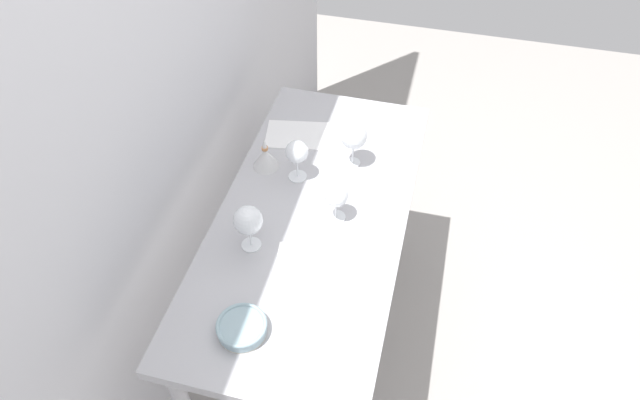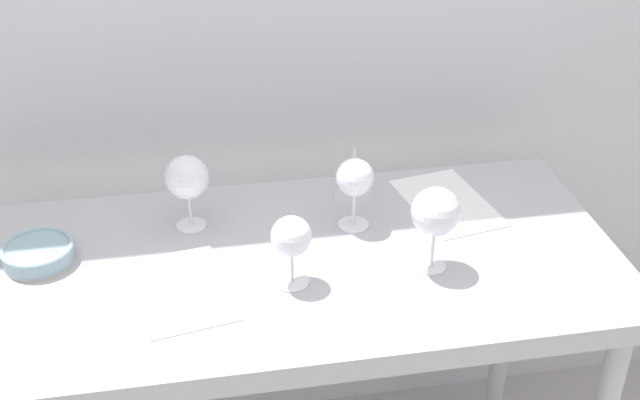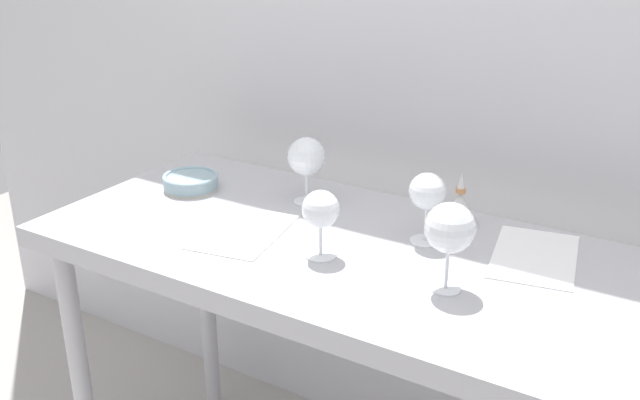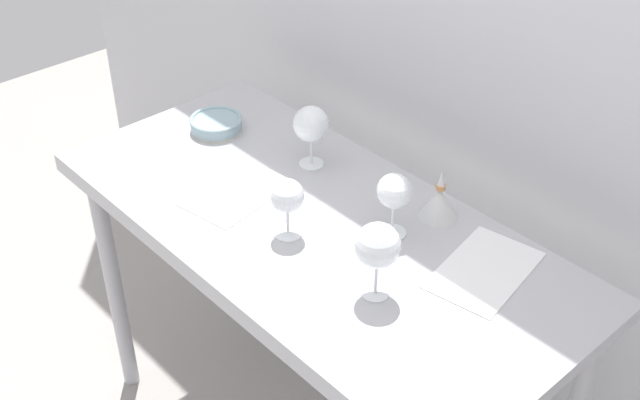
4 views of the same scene
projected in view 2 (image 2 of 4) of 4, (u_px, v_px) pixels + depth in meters
steel_counter at (288, 299)px, 1.76m from camera, size 1.40×0.65×0.90m
wine_glass_near_right at (436, 213)px, 1.61m from camera, size 0.10×0.10×0.18m
wine_glass_near_center at (291, 239)px, 1.58m from camera, size 0.08×0.08×0.15m
wine_glass_far_left at (187, 179)px, 1.75m from camera, size 0.10×0.10×0.17m
wine_glass_far_right at (355, 179)px, 1.75m from camera, size 0.08×0.08×0.17m
tasting_sheet_upper at (182, 290)px, 1.61m from camera, size 0.22×0.29×0.00m
tasting_sheet_lower at (447, 203)px, 1.89m from camera, size 0.22×0.30×0.00m
tasting_bowl at (38, 253)px, 1.68m from camera, size 0.15×0.15×0.04m
decanter_funnel at (354, 179)px, 1.91m from camera, size 0.10×0.10×0.13m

